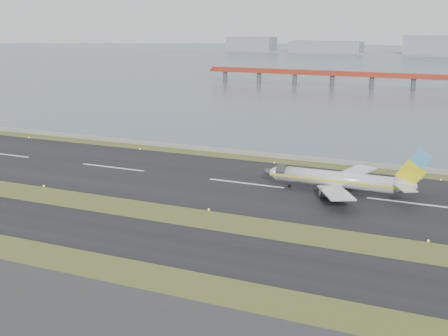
% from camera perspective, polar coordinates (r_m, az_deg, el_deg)
% --- Properties ---
extents(ground, '(1000.00, 1000.00, 0.00)m').
position_cam_1_polar(ground, '(115.52, -3.13, -5.47)').
color(ground, '#394E1B').
rests_on(ground, ground).
extents(taxiway_strip, '(1000.00, 18.00, 0.10)m').
position_cam_1_polar(taxiway_strip, '(105.64, -6.04, -7.50)').
color(taxiway_strip, black).
rests_on(taxiway_strip, ground).
extents(runway_strip, '(1000.00, 45.00, 0.10)m').
position_cam_1_polar(runway_strip, '(141.61, 2.27, -1.59)').
color(runway_strip, black).
rests_on(runway_strip, ground).
extents(seawall, '(1000.00, 2.50, 1.00)m').
position_cam_1_polar(seawall, '(168.91, 5.94, 1.21)').
color(seawall, gray).
rests_on(seawall, ground).
extents(bay_water, '(1400.00, 800.00, 1.30)m').
position_cam_1_polar(bay_water, '(560.42, 18.57, 9.97)').
color(bay_water, '#43535F').
rests_on(bay_water, ground).
extents(red_pier, '(260.00, 5.00, 10.20)m').
position_cam_1_polar(red_pier, '(349.58, 18.74, 8.68)').
color(red_pier, '#A7311C').
rests_on(red_pier, ground).
extents(far_shoreline, '(1400.00, 80.00, 60.50)m').
position_cam_1_polar(far_shoreline, '(718.53, 20.91, 11.17)').
color(far_shoreline, gray).
rests_on(far_shoreline, ground).
extents(airliner, '(38.52, 32.89, 12.80)m').
position_cam_1_polar(airliner, '(135.20, 11.78, -1.19)').
color(airliner, silver).
rests_on(airliner, ground).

